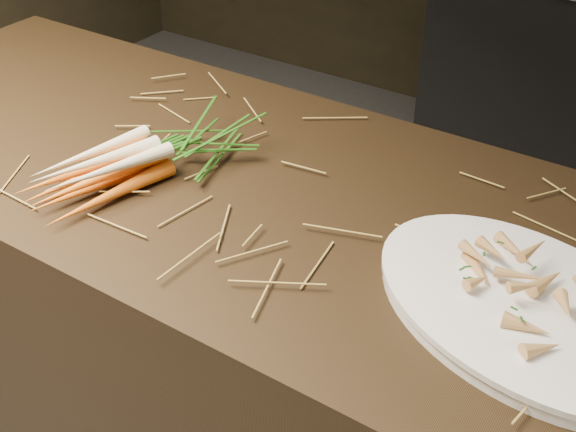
% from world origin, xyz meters
% --- Properties ---
extents(main_counter, '(2.40, 0.70, 0.90)m').
position_xyz_m(main_counter, '(0.00, 0.30, 0.45)').
color(main_counter, black).
rests_on(main_counter, ground).
extents(straw_bedding, '(1.40, 0.60, 0.02)m').
position_xyz_m(straw_bedding, '(0.00, 0.30, 0.91)').
color(straw_bedding, olive).
rests_on(straw_bedding, main_counter).
extents(root_veg_bunch, '(0.24, 0.47, 0.08)m').
position_xyz_m(root_veg_bunch, '(-0.39, 0.25, 0.94)').
color(root_veg_bunch, orange).
rests_on(root_veg_bunch, main_counter).
extents(serving_platter, '(0.52, 0.42, 0.02)m').
position_xyz_m(serving_platter, '(0.27, 0.22, 0.91)').
color(serving_platter, white).
rests_on(serving_platter, main_counter).
extents(roasted_veg_heap, '(0.26, 0.22, 0.05)m').
position_xyz_m(roasted_veg_heap, '(0.27, 0.22, 0.95)').
color(roasted_veg_heap, '#9F6C31').
rests_on(roasted_veg_heap, serving_platter).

